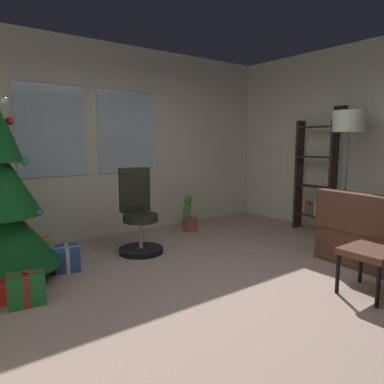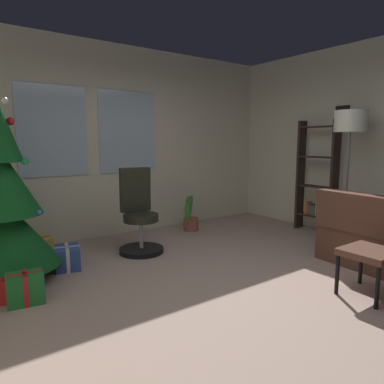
# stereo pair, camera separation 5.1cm
# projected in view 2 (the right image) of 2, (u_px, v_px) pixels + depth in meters

# --- Properties ---
(ground_plane) EXTENTS (5.42, 5.24, 0.10)m
(ground_plane) POSITION_uv_depth(u_px,v_px,m) (240.00, 295.00, 3.39)
(ground_plane) COLOR tan
(wall_back_with_windows) EXTENTS (5.42, 0.12, 2.80)m
(wall_back_with_windows) POSITION_uv_depth(u_px,v_px,m) (117.00, 141.00, 5.30)
(wall_back_with_windows) COLOR beige
(wall_back_with_windows) RESTS_ON ground_plane
(footstool) EXTENTS (0.47, 0.43, 0.44)m
(footstool) POSITION_uv_depth(u_px,v_px,m) (370.00, 256.00, 3.23)
(footstool) COLOR brown
(footstool) RESTS_ON ground_plane
(holiday_tree) EXTENTS (1.08, 1.08, 2.36)m
(holiday_tree) POSITION_uv_depth(u_px,v_px,m) (1.00, 204.00, 3.49)
(holiday_tree) COLOR #4C331E
(holiday_tree) RESTS_ON ground_plane
(gift_box_red) EXTENTS (0.41, 0.42, 0.22)m
(gift_box_red) POSITION_uv_depth(u_px,v_px,m) (15.00, 286.00, 3.22)
(gift_box_red) COLOR red
(gift_box_red) RESTS_ON ground_plane
(gift_box_green) EXTENTS (0.33, 0.25, 0.28)m
(gift_box_green) POSITION_uv_depth(u_px,v_px,m) (25.00, 288.00, 3.10)
(gift_box_green) COLOR #1E722D
(gift_box_green) RESTS_ON ground_plane
(gift_box_gold) EXTENTS (0.32, 0.30, 0.23)m
(gift_box_gold) POSITION_uv_depth(u_px,v_px,m) (38.00, 247.00, 4.39)
(gift_box_gold) COLOR gold
(gift_box_gold) RESTS_ON ground_plane
(gift_box_blue) EXTENTS (0.33, 0.39, 0.25)m
(gift_box_blue) POSITION_uv_depth(u_px,v_px,m) (67.00, 258.00, 3.95)
(gift_box_blue) COLOR #2D4C99
(gift_box_blue) RESTS_ON ground_plane
(office_chair) EXTENTS (0.56, 0.56, 1.07)m
(office_chair) POSITION_uv_depth(u_px,v_px,m) (139.00, 220.00, 4.53)
(office_chair) COLOR black
(office_chair) RESTS_ON ground_plane
(bookshelf) EXTENTS (0.18, 0.64, 1.72)m
(bookshelf) POSITION_uv_depth(u_px,v_px,m) (317.00, 183.00, 5.47)
(bookshelf) COLOR #2E221F
(bookshelf) RESTS_ON ground_plane
(floor_lamp) EXTENTS (0.42, 0.42, 1.80)m
(floor_lamp) POSITION_uv_depth(u_px,v_px,m) (350.00, 129.00, 4.67)
(floor_lamp) COLOR slate
(floor_lamp) RESTS_ON ground_plane
(potted_plant) EXTENTS (0.40, 0.47, 0.55)m
(potted_plant) POSITION_uv_depth(u_px,v_px,m) (190.00, 216.00, 5.64)
(potted_plant) COLOR #955340
(potted_plant) RESTS_ON ground_plane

